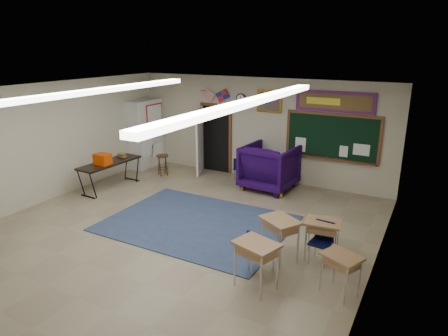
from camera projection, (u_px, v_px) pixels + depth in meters
The scene contains 24 objects.
floor at pixel (169, 236), 8.46m from camera, with size 9.00×9.00×0.00m, color #83775B.
back_wall at pixel (258, 129), 11.79m from camera, with size 8.00×0.04×3.00m, color #B7AF95.
left_wall at pixel (35, 145), 9.85m from camera, with size 0.04×9.00×3.00m, color #B7AF95.
right_wall at pixel (375, 205), 6.19m from camera, with size 0.04×9.00×3.00m, color #B7AF95.
ceiling at pixel (163, 93), 7.58m from camera, with size 8.00×9.00×0.04m, color silver.
area_rug at pixel (197, 223), 9.04m from camera, with size 4.00×3.00×0.02m, color #2F3F5A.
fluorescent_strips at pixel (163, 96), 7.59m from camera, with size 3.86×6.00×0.10m, color white, non-canonical shape.
doorway at pixel (212, 139), 12.49m from camera, with size 1.10×0.89×2.16m.
chalkboard at pixel (332, 138), 10.76m from camera, with size 2.55×0.14×1.30m.
bulletin_board at pixel (335, 102), 10.48m from camera, with size 2.10×0.05×0.55m.
framed_art_print at pixel (269, 101), 11.35m from camera, with size 0.75×0.05×0.65m.
wall_clock at pixel (241, 99), 11.77m from camera, with size 0.32×0.05×0.32m.
wall_flags at pixel (215, 93), 12.10m from camera, with size 1.16×0.06×0.70m, color red, non-canonical shape.
storage_cabinet at pixel (146, 134), 13.07m from camera, with size 0.59×1.25×2.20m.
wingback_armchair at pixel (269, 167), 11.10m from camera, with size 1.34×1.38×1.26m, color #190535.
student_chair_reading at pixel (239, 169), 11.88m from camera, with size 0.35×0.35×0.70m, color black, non-canonical shape.
student_chair_desk_a at pixel (261, 252), 6.98m from camera, with size 0.41×0.41×0.82m, color black, non-canonical shape.
student_chair_desk_b at pixel (321, 244), 7.29m from camera, with size 0.39×0.39×0.79m, color black, non-canonical shape.
student_desk_front_left at pixel (280, 237), 7.40m from camera, with size 0.85×0.79×0.82m.
student_desk_front_right at pixel (322, 238), 7.44m from camera, with size 0.70×0.56×0.77m.
student_desk_back_left at pixel (256, 263), 6.52m from camera, with size 0.81×0.70×0.83m.
student_desk_back_right at pixel (340, 272), 6.37m from camera, with size 0.71×0.64×0.70m.
folding_table at pixel (110, 174), 11.15m from camera, with size 0.70×1.90×1.07m.
wooden_stool at pixel (163, 165), 12.33m from camera, with size 0.36×0.36×0.64m.
Camera 1 is at (4.69, -6.17, 3.87)m, focal length 32.00 mm.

